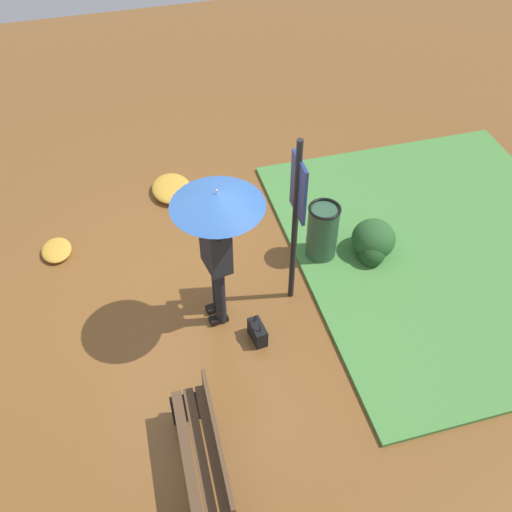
# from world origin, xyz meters

# --- Properties ---
(ground_plane) EXTENTS (18.00, 18.00, 0.00)m
(ground_plane) POSITION_xyz_m (0.00, 0.00, 0.00)
(ground_plane) COLOR brown
(grass_verge) EXTENTS (4.80, 4.00, 0.05)m
(grass_verge) POSITION_xyz_m (0.02, 3.42, 0.03)
(grass_verge) COLOR #47843D
(grass_verge) RESTS_ON ground_plane
(person_with_umbrella) EXTENTS (0.96, 0.96, 2.04)m
(person_with_umbrella) POSITION_xyz_m (0.38, 0.24, 1.55)
(person_with_umbrella) COLOR black
(person_with_umbrella) RESTS_ON ground_plane
(info_sign_post) EXTENTS (0.44, 0.07, 2.30)m
(info_sign_post) POSITION_xyz_m (0.22, 1.16, 1.44)
(info_sign_post) COLOR black
(info_sign_post) RESTS_ON ground_plane
(handbag) EXTENTS (0.32, 0.18, 0.37)m
(handbag) POSITION_xyz_m (0.76, 0.57, 0.13)
(handbag) COLOR black
(handbag) RESTS_ON ground_plane
(park_bench) EXTENTS (1.40, 0.40, 0.75)m
(park_bench) POSITION_xyz_m (2.22, -0.34, 0.40)
(park_bench) COLOR black
(park_bench) RESTS_ON ground_plane
(trash_bin) EXTENTS (0.42, 0.42, 0.83)m
(trash_bin) POSITION_xyz_m (-0.35, 1.74, 0.42)
(trash_bin) COLOR #2D5138
(trash_bin) RESTS_ON ground_plane
(shrub_cluster) EXTENTS (0.63, 0.57, 0.52)m
(shrub_cluster) POSITION_xyz_m (-0.17, 2.40, 0.24)
(shrub_cluster) COLOR #285628
(shrub_cluster) RESTS_ON ground_plane
(leaf_pile_near_person) EXTENTS (0.49, 0.39, 0.11)m
(leaf_pile_near_person) POSITION_xyz_m (-1.32, -1.64, 0.05)
(leaf_pile_near_person) COLOR gold
(leaf_pile_near_person) RESTS_ON ground_plane
(leaf_pile_by_bench) EXTENTS (0.72, 0.58, 0.16)m
(leaf_pile_by_bench) POSITION_xyz_m (-2.19, 0.06, 0.08)
(leaf_pile_by_bench) COLOR gold
(leaf_pile_by_bench) RESTS_ON ground_plane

